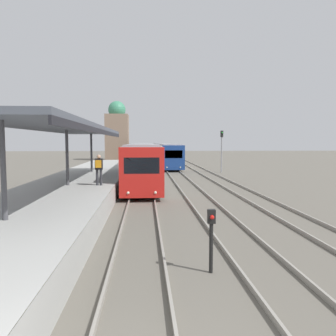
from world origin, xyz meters
name	(u,v)px	position (x,y,z in m)	size (l,w,h in m)	color
platform_canopy	(67,129)	(-3.97, 14.66, 4.10)	(4.00, 19.95, 3.19)	#4C515B
person_on_platform	(99,167)	(-2.30, 14.45, 2.03)	(0.40, 0.40, 1.66)	#2D2D33
train_near	(144,155)	(0.00, 37.16, 1.78)	(2.54, 44.86, 3.21)	red
train_far	(163,151)	(3.33, 53.82, 1.73)	(2.53, 42.26, 3.13)	navy
signal_post_near	(211,233)	(1.89, 4.81, 1.04)	(0.20, 0.21, 1.66)	black
signal_mast_far	(222,146)	(8.60, 32.30, 2.93)	(0.28, 0.29, 4.62)	gray
distant_domed_building	(117,132)	(-5.00, 58.12, 5.14)	(4.14, 4.14, 10.90)	#89705B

